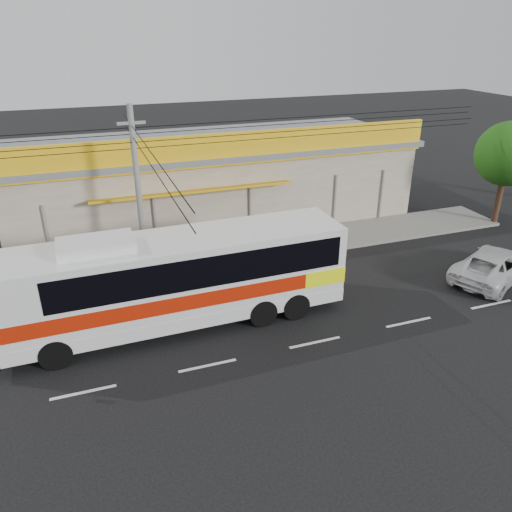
{
  "coord_description": "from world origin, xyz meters",
  "views": [
    {
      "loc": [
        -7.08,
        -15.92,
        10.43
      ],
      "look_at": [
        -0.65,
        2.0,
        1.59
      ],
      "focal_mm": 35.0,
      "sensor_mm": 36.0,
      "label": 1
    }
  ],
  "objects_px": {
    "motorbike_red": "(147,242)",
    "utility_pole": "(133,137)",
    "white_car": "(493,265)",
    "coach_bus": "(182,275)",
    "tree_near": "(510,156)"
  },
  "relations": [
    {
      "from": "tree_near",
      "to": "coach_bus",
      "type": "bearing_deg",
      "value": -167.2
    },
    {
      "from": "white_car",
      "to": "utility_pole",
      "type": "xyz_separation_m",
      "value": [
        -14.55,
        5.73,
        5.58
      ]
    },
    {
      "from": "coach_bus",
      "to": "tree_near",
      "type": "height_order",
      "value": "tree_near"
    },
    {
      "from": "motorbike_red",
      "to": "tree_near",
      "type": "xyz_separation_m",
      "value": [
        19.6,
        -2.4,
        3.24
      ]
    },
    {
      "from": "tree_near",
      "to": "white_car",
      "type": "bearing_deg",
      "value": -134.97
    },
    {
      "from": "coach_bus",
      "to": "tree_near",
      "type": "bearing_deg",
      "value": 11.75
    },
    {
      "from": "white_car",
      "to": "coach_bus",
      "type": "bearing_deg",
      "value": 60.76
    },
    {
      "from": "coach_bus",
      "to": "tree_near",
      "type": "distance_m",
      "value": 19.78
    },
    {
      "from": "utility_pole",
      "to": "tree_near",
      "type": "relative_size",
      "value": 5.85
    },
    {
      "from": "white_car",
      "to": "tree_near",
      "type": "distance_m",
      "value": 8.32
    },
    {
      "from": "utility_pole",
      "to": "tree_near",
      "type": "xyz_separation_m",
      "value": [
        19.96,
        -0.31,
        -2.33
      ]
    },
    {
      "from": "motorbike_red",
      "to": "utility_pole",
      "type": "bearing_deg",
      "value": 140.97
    },
    {
      "from": "white_car",
      "to": "utility_pole",
      "type": "distance_m",
      "value": 16.61
    },
    {
      "from": "coach_bus",
      "to": "tree_near",
      "type": "xyz_separation_m",
      "value": [
        19.2,
        4.36,
        1.84
      ]
    },
    {
      "from": "white_car",
      "to": "tree_near",
      "type": "height_order",
      "value": "tree_near"
    }
  ]
}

